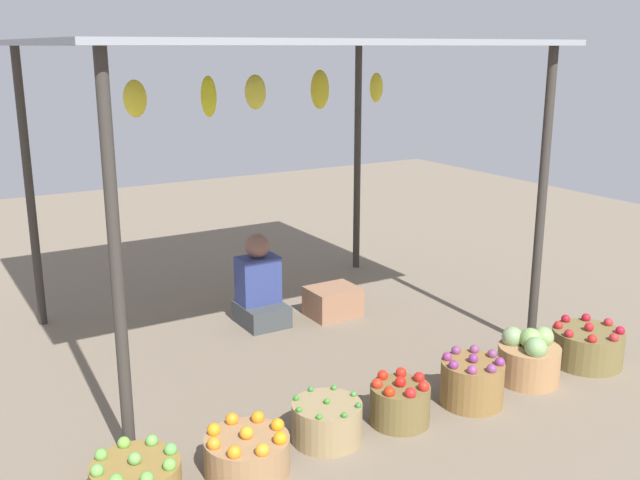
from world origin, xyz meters
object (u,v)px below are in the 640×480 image
vendor_person (259,290)px  basket_oranges (247,453)px  basket_purple_onions (472,382)px  basket_red_apples (587,346)px  basket_red_tomatoes (400,403)px  basket_cabbages (529,359)px  basket_green_chilies (327,421)px  wooden_crate_near_vendor (333,302)px

vendor_person → basket_oranges: size_ratio=1.64×
basket_purple_onions → basket_red_apples: size_ratio=0.81×
vendor_person → basket_red_apples: vendor_person is taller
basket_red_tomatoes → basket_purple_onions: bearing=-4.0°
basket_cabbages → basket_red_apples: basket_cabbages is taller
basket_purple_onions → basket_red_apples: basket_purple_onions is taller
basket_purple_onions → basket_red_tomatoes: bearing=176.0°
basket_red_tomatoes → basket_cabbages: 1.13m
basket_green_chilies → basket_purple_onions: 1.06m
basket_purple_onions → basket_oranges: bearing=178.8°
basket_red_tomatoes → basket_red_apples: bearing=-0.3°
basket_red_tomatoes → basket_red_apples: 1.72m
basket_red_tomatoes → basket_green_chilies: bearing=173.7°
basket_oranges → basket_purple_onions: bearing=-1.2°
basket_purple_onions → wooden_crate_near_vendor: basket_purple_onions is taller
vendor_person → basket_green_chilies: size_ratio=1.85×
basket_green_chilies → basket_red_apples: (2.22, -0.07, 0.02)m
basket_red_tomatoes → basket_red_apples: basket_red_apples is taller
basket_green_chilies → basket_oranges: bearing=-173.7°
vendor_person → basket_red_apples: 2.62m
basket_red_apples → wooden_crate_near_vendor: 2.11m
basket_red_tomatoes → basket_purple_onions: size_ratio=0.91×
basket_cabbages → wooden_crate_near_vendor: bearing=105.2°
basket_oranges → basket_green_chilies: bearing=6.3°
basket_red_tomatoes → wooden_crate_near_vendor: 1.92m
basket_red_tomatoes → wooden_crate_near_vendor: size_ratio=0.88×
basket_cabbages → basket_red_tomatoes: bearing=-179.7°
basket_purple_onions → basket_cabbages: size_ratio=0.96×
basket_green_chilies → basket_purple_onions: (1.06, -0.09, 0.03)m
basket_cabbages → wooden_crate_near_vendor: 1.87m
basket_oranges → basket_purple_onions: (1.61, -0.03, 0.04)m
basket_oranges → basket_green_chilies: basket_oranges is taller
vendor_person → basket_cabbages: 2.27m
vendor_person → basket_oranges: vendor_person is taller
basket_oranges → basket_green_chilies: (0.55, 0.06, 0.01)m
wooden_crate_near_vendor → basket_oranges: bearing=-133.0°
vendor_person → basket_cabbages: vendor_person is taller
basket_oranges → basket_red_apples: bearing=-0.1°
vendor_person → basket_green_chilies: bearing=-105.0°
basket_green_chilies → basket_cabbages: basket_cabbages is taller
basket_green_chilies → basket_red_apples: bearing=-1.7°
basket_cabbages → basket_red_apples: size_ratio=0.84×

